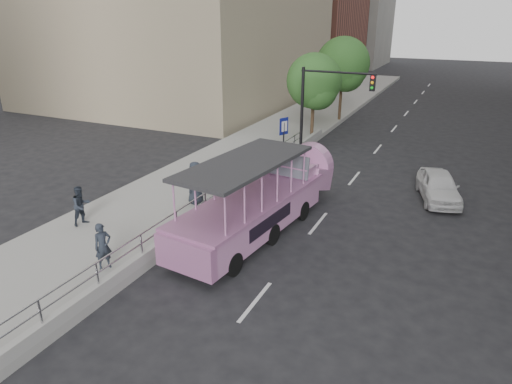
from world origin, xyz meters
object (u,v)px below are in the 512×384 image
(traffic_signal, at_px, (322,99))
(street_tree_far, at_px, (344,66))
(car, at_px, (439,186))
(pedestrian_far, at_px, (196,183))
(duck_boat, at_px, (263,200))
(pedestrian_mid, at_px, (81,206))
(street_tree_near, at_px, (315,83))
(pedestrian_near, at_px, (103,246))
(parking_sign, at_px, (284,137))

(traffic_signal, xyz_separation_m, street_tree_far, (-1.40, 9.43, 0.81))
(car, height_order, traffic_signal, traffic_signal)
(traffic_signal, height_order, street_tree_far, street_tree_far)
(pedestrian_far, relative_size, traffic_signal, 0.36)
(duck_boat, xyz_separation_m, car, (6.04, 6.06, -0.50))
(car, relative_size, pedestrian_mid, 2.45)
(car, bearing_deg, traffic_signal, 135.65)
(traffic_signal, height_order, street_tree_near, street_tree_near)
(street_tree_near, bearing_deg, pedestrian_mid, -102.95)
(pedestrian_mid, relative_size, traffic_signal, 0.30)
(duck_boat, relative_size, pedestrian_near, 6.11)
(car, bearing_deg, street_tree_near, 123.90)
(duck_boat, bearing_deg, pedestrian_far, 173.41)
(traffic_signal, bearing_deg, street_tree_far, 98.43)
(pedestrian_near, bearing_deg, pedestrian_far, 23.98)
(pedestrian_mid, height_order, pedestrian_far, pedestrian_far)
(parking_sign, distance_m, street_tree_near, 6.28)
(pedestrian_mid, xyz_separation_m, parking_sign, (4.10, 10.60, 0.67))
(street_tree_far, bearing_deg, parking_sign, -89.50)
(duck_boat, height_order, pedestrian_mid, duck_boat)
(car, distance_m, parking_sign, 8.30)
(duck_boat, distance_m, parking_sign, 7.59)
(car, relative_size, pedestrian_far, 2.07)
(pedestrian_mid, xyz_separation_m, pedestrian_far, (2.85, 3.72, 0.15))
(duck_boat, height_order, street_tree_far, street_tree_far)
(pedestrian_far, xyz_separation_m, parking_sign, (1.26, 6.89, 0.52))
(pedestrian_near, distance_m, parking_sign, 12.84)
(parking_sign, bearing_deg, duck_boat, -73.91)
(pedestrian_near, xyz_separation_m, pedestrian_mid, (-3.10, 2.18, 0.00))
(pedestrian_near, relative_size, street_tree_far, 0.24)
(parking_sign, height_order, street_tree_far, street_tree_far)
(street_tree_far, bearing_deg, duck_boat, -83.46)
(parking_sign, relative_size, traffic_signal, 0.54)
(pedestrian_far, bearing_deg, street_tree_near, 14.26)
(traffic_signal, bearing_deg, pedestrian_mid, -112.39)
(pedestrian_mid, relative_size, pedestrian_far, 0.84)
(parking_sign, height_order, traffic_signal, traffic_signal)
(traffic_signal, bearing_deg, duck_boat, -85.29)
(duck_boat, bearing_deg, car, 45.06)
(pedestrian_mid, relative_size, street_tree_far, 0.24)
(street_tree_near, bearing_deg, street_tree_far, 88.09)
(traffic_signal, bearing_deg, car, -28.49)
(pedestrian_far, bearing_deg, car, -40.39)
(duck_boat, xyz_separation_m, pedestrian_near, (-3.11, -5.51, -0.07))
(street_tree_far, bearing_deg, pedestrian_mid, -100.07)
(pedestrian_far, relative_size, parking_sign, 0.67)
(pedestrian_near, bearing_deg, pedestrian_mid, 76.43)
(traffic_signal, distance_m, street_tree_near, 3.80)
(pedestrian_near, relative_size, pedestrian_far, 0.84)
(pedestrian_far, height_order, street_tree_far, street_tree_far)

